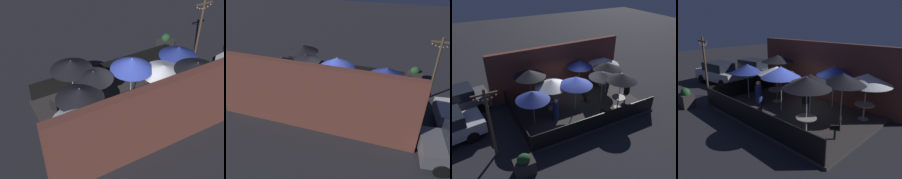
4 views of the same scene
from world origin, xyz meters
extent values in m
plane|color=#26262B|center=(0.00, 0.00, 0.00)|extent=(60.00, 60.00, 0.00)
cube|color=#383333|center=(0.00, 0.00, 0.06)|extent=(8.18, 5.11, 0.12)
cube|color=brown|center=(0.00, 2.78, 1.72)|extent=(9.78, 0.36, 3.43)
cube|color=black|center=(0.00, -2.51, 0.59)|extent=(7.98, 0.05, 0.95)
cube|color=black|center=(-4.04, 0.00, 0.59)|extent=(0.05, 4.91, 0.95)
cylinder|color=#B2B2B7|center=(2.20, -1.37, 1.33)|extent=(0.05, 0.05, 2.41)
cone|color=black|center=(2.20, -1.37, 2.31)|extent=(1.91, 1.91, 0.44)
cylinder|color=#B2B2B7|center=(-1.56, 0.46, 1.13)|extent=(0.05, 0.05, 2.03)
cone|color=silver|center=(-1.56, 0.46, 1.95)|extent=(2.10, 2.10, 0.40)
cylinder|color=#B2B2B7|center=(3.16, 1.66, 1.21)|extent=(0.05, 0.05, 2.19)
cone|color=silver|center=(3.16, 1.66, 2.06)|extent=(2.24, 2.24, 0.50)
cylinder|color=#B2B2B7|center=(1.26, 1.91, 1.24)|extent=(0.05, 0.05, 2.25)
cone|color=#283893|center=(1.26, 1.91, 2.12)|extent=(1.83, 1.83, 0.49)
cylinder|color=#B2B2B7|center=(-0.33, -0.35, 1.28)|extent=(0.05, 0.05, 2.31)
cone|color=#283893|center=(-0.33, -0.35, 2.16)|extent=(2.00, 2.00, 0.54)
cylinder|color=#B2B2B7|center=(-2.56, 1.46, 1.35)|extent=(0.05, 0.05, 2.45)
cone|color=black|center=(-2.56, 1.46, 2.38)|extent=(1.99, 1.99, 0.39)
cylinder|color=#B2B2B7|center=(-3.08, -0.42, 1.16)|extent=(0.05, 0.05, 2.08)
cone|color=#283893|center=(-3.08, -0.42, 1.96)|extent=(1.90, 1.90, 0.48)
cylinder|color=#B2B2B7|center=(2.63, 0.50, 1.28)|extent=(0.05, 0.05, 2.32)
cone|color=black|center=(2.63, 0.50, 2.20)|extent=(2.00, 2.00, 0.47)
cylinder|color=#B2B2B7|center=(1.58, -0.39, 1.24)|extent=(0.05, 0.05, 2.23)
cone|color=black|center=(1.58, -0.39, 2.18)|extent=(1.77, 1.77, 0.36)
cylinder|color=#9E998E|center=(2.20, -1.37, 0.13)|extent=(0.46, 0.46, 0.02)
cylinder|color=#9E998E|center=(2.20, -1.37, 0.49)|extent=(0.08, 0.08, 0.73)
cylinder|color=#9E998E|center=(2.20, -1.37, 0.87)|extent=(0.84, 0.84, 0.04)
cylinder|color=#9E998E|center=(-1.56, 0.46, 0.13)|extent=(0.53, 0.53, 0.02)
cylinder|color=#9E998E|center=(-1.56, 0.46, 0.46)|extent=(0.08, 0.08, 0.69)
cylinder|color=#9E998E|center=(-1.56, 0.46, 0.83)|extent=(0.97, 0.97, 0.04)
cylinder|color=#9E998E|center=(3.16, 1.66, 0.13)|extent=(0.49, 0.49, 0.02)
cylinder|color=#9E998E|center=(3.16, 1.66, 0.48)|extent=(0.08, 0.08, 0.72)
cylinder|color=#9E998E|center=(3.16, 1.66, 0.86)|extent=(0.89, 0.89, 0.04)
cube|color=black|center=(0.80, 0.26, 0.33)|extent=(0.11, 0.11, 0.43)
cube|color=black|center=(0.80, 0.26, 0.57)|extent=(0.56, 0.56, 0.04)
cube|color=black|center=(0.69, 0.39, 0.81)|extent=(0.32, 0.28, 0.44)
cube|color=black|center=(3.25, -0.86, 0.36)|extent=(0.11, 0.11, 0.47)
cube|color=black|center=(3.25, -0.86, 0.61)|extent=(0.53, 0.53, 0.04)
cube|color=black|center=(3.41, -0.78, 0.85)|extent=(0.20, 0.37, 0.44)
cube|color=black|center=(0.56, -2.19, 0.35)|extent=(0.11, 0.11, 0.46)
cube|color=black|center=(0.56, -2.19, 0.60)|extent=(0.54, 0.54, 0.04)
cube|color=black|center=(0.40, -2.27, 0.84)|extent=(0.21, 0.37, 0.44)
cylinder|color=navy|center=(-1.82, -0.64, 0.67)|extent=(0.50, 0.50, 1.10)
sphere|color=tan|center=(-1.82, -0.64, 1.35)|extent=(0.26, 0.26, 0.26)
cube|color=#332D2D|center=(-4.69, -3.43, 0.36)|extent=(0.91, 0.64, 0.72)
ellipsoid|color=#235128|center=(-4.69, -3.43, 0.82)|extent=(0.59, 0.47, 0.53)
cylinder|color=brown|center=(-5.59, -1.75, 1.84)|extent=(0.12, 0.12, 3.68)
cube|color=brown|center=(-5.59, -1.75, 3.43)|extent=(1.10, 0.08, 0.08)
sphere|color=#F4B260|center=(-6.05, -1.75, 3.28)|extent=(0.07, 0.07, 0.07)
sphere|color=#F4B260|center=(-5.86, -1.75, 3.20)|extent=(0.07, 0.07, 0.07)
sphere|color=#F4B260|center=(-5.68, -1.75, 3.15)|extent=(0.07, 0.07, 0.07)
sphere|color=#F4B260|center=(-5.50, -1.75, 3.15)|extent=(0.07, 0.07, 0.07)
sphere|color=#F4B260|center=(-5.31, -1.75, 3.20)|extent=(0.07, 0.07, 0.07)
sphere|color=#F4B260|center=(-5.13, -1.75, 3.28)|extent=(0.07, 0.07, 0.07)
cylinder|color=black|center=(-6.64, 1.27, 0.32)|extent=(0.66, 0.26, 0.64)
cylinder|color=black|center=(-6.43, -0.33, 0.32)|extent=(0.66, 0.26, 0.64)
cube|color=#5B5B60|center=(-6.98, 2.90, 0.67)|extent=(4.18, 2.17, 0.70)
cube|color=#1E232D|center=(-6.98, 2.90, 1.32)|extent=(2.38, 1.82, 0.60)
cylinder|color=black|center=(-5.85, 3.86, 0.32)|extent=(0.66, 0.26, 0.64)
cylinder|color=black|center=(-5.65, 2.25, 0.32)|extent=(0.66, 0.26, 0.64)
camera|label=1|loc=(6.10, 9.53, 10.02)|focal=50.00mm
camera|label=2|loc=(-3.76, 10.13, 7.31)|focal=35.00mm
camera|label=3|loc=(-6.22, -10.15, 8.05)|focal=35.00mm
camera|label=4|loc=(7.33, -7.48, 4.51)|focal=35.00mm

